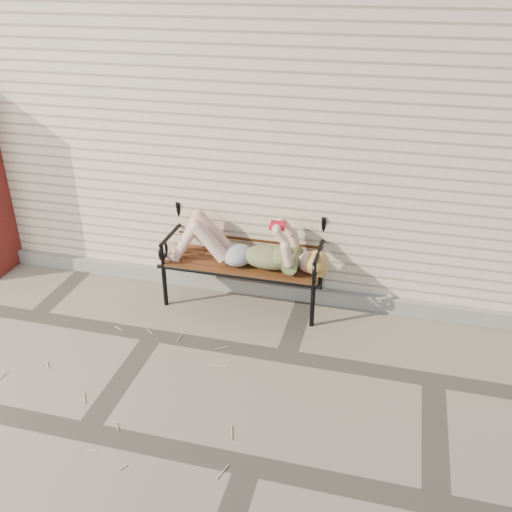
# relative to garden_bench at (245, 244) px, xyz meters

# --- Properties ---
(ground) EXTENTS (80.00, 80.00, 0.00)m
(ground) POSITION_rel_garden_bench_xyz_m (-0.65, -0.86, -0.61)
(ground) COLOR #786E5C
(ground) RESTS_ON ground
(house_wall) EXTENTS (8.00, 4.00, 3.00)m
(house_wall) POSITION_rel_garden_bench_xyz_m (-0.65, 2.14, 0.89)
(house_wall) COLOR beige
(house_wall) RESTS_ON ground
(foundation_strip) EXTENTS (8.00, 0.10, 0.15)m
(foundation_strip) POSITION_rel_garden_bench_xyz_m (-0.65, 0.11, -0.54)
(foundation_strip) COLOR gray
(foundation_strip) RESTS_ON ground
(garden_bench) EXTENTS (1.68, 0.67, 1.09)m
(garden_bench) POSITION_rel_garden_bench_xyz_m (0.00, 0.00, 0.00)
(garden_bench) COLOR black
(garden_bench) RESTS_ON ground
(reading_woman) EXTENTS (1.59, 0.36, 0.50)m
(reading_woman) POSITION_rel_garden_bench_xyz_m (0.01, -0.13, 0.04)
(reading_woman) COLOR #0A354A
(reading_woman) RESTS_ON ground
(straw_scatter) EXTENTS (2.94, 1.57, 0.01)m
(straw_scatter) POSITION_rel_garden_bench_xyz_m (-1.13, -1.58, -0.60)
(straw_scatter) COLOR #E7C570
(straw_scatter) RESTS_ON ground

